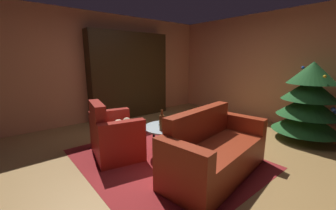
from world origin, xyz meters
The scene contains 11 objects.
ground_plane centered at (0.00, 0.00, 0.00)m, with size 6.86×6.86×0.00m, color #9F7742.
wall_back centered at (0.00, 2.89, 1.31)m, with size 5.44×0.06×2.62m, color tan.
wall_left centered at (-2.69, 0.00, 1.31)m, with size 0.06×5.84×2.62m, color tan.
area_rug centered at (0.09, -0.40, 0.00)m, with size 2.70×2.32×0.01m, color maroon.
bookshelf_unit centered at (-2.44, 0.59, 1.10)m, with size 0.34×2.16×2.20m.
armchair_red centered at (-0.55, -0.95, 0.31)m, with size 1.05×0.86×0.89m.
couch_red centered at (0.84, -0.17, 0.30)m, with size 0.95×1.76×0.86m.
coffee_table centered at (-0.04, -0.29, 0.43)m, with size 0.71×0.71×0.47m.
book_stack_on_table centered at (-0.05, -0.30, 0.51)m, with size 0.22×0.15×0.09m.
bottle_on_table centered at (0.07, -0.45, 0.60)m, with size 0.08×0.08×0.32m.
decorated_tree centered at (1.18, 2.17, 0.75)m, with size 1.17×1.17×1.49m.
Camera 1 is at (2.46, -2.31, 1.53)m, focal length 22.43 mm.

